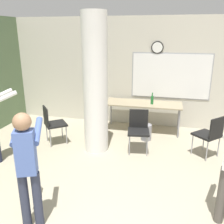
{
  "coord_description": "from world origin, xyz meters",
  "views": [
    {
      "loc": [
        0.79,
        -1.44,
        2.41
      ],
      "look_at": [
        -0.18,
        2.62,
        1.07
      ],
      "focal_mm": 40.0,
      "sensor_mm": 36.0,
      "label": 1
    }
  ],
  "objects": [
    {
      "name": "person_playing_front",
      "position": [
        -0.83,
        0.92,
        0.91
      ],
      "size": [
        0.49,
        0.62,
        1.55
      ],
      "color": "#2D3347",
      "rests_on": "ground_plane"
    },
    {
      "name": "chair_mid_room",
      "position": [
        1.62,
        3.43,
        0.51
      ],
      "size": [
        0.62,
        0.62,
        0.87
      ],
      "color": "black",
      "rests_on": "ground_plane"
    },
    {
      "name": "chair_near_pillar",
      "position": [
        -1.7,
        3.3,
        0.51
      ],
      "size": [
        0.62,
        0.62,
        0.87
      ],
      "color": "black",
      "rests_on": "ground_plane"
    },
    {
      "name": "support_pillar",
      "position": [
        -0.67,
        3.24,
        1.4
      ],
      "size": [
        0.5,
        0.5,
        2.8
      ],
      "color": "white",
      "rests_on": "ground_plane"
    },
    {
      "name": "folding_table",
      "position": [
        0.16,
        4.55,
        0.68
      ],
      "size": [
        1.9,
        0.69,
        0.73
      ],
      "color": "tan",
      "rests_on": "ground_plane"
    },
    {
      "name": "wall_back",
      "position": [
        0.02,
        5.06,
        1.4
      ],
      "size": [
        8.0,
        0.15,
        2.8
      ],
      "color": "beige",
      "rests_on": "ground_plane"
    },
    {
      "name": "chair_table_front",
      "position": [
        0.21,
        3.39,
        0.51
      ],
      "size": [
        0.5,
        0.5,
        0.87
      ],
      "color": "black",
      "rests_on": "ground_plane"
    },
    {
      "name": "waste_bin",
      "position": [
        0.32,
        3.98,
        0.19
      ],
      "size": [
        0.25,
        0.25,
        0.37
      ],
      "color": "gray",
      "rests_on": "ground_plane"
    },
    {
      "name": "bottle_on_table",
      "position": [
        0.38,
        4.5,
        0.84
      ],
      "size": [
        0.07,
        0.07,
        0.28
      ],
      "color": "#1E6B2D",
      "rests_on": "folding_table"
    }
  ]
}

